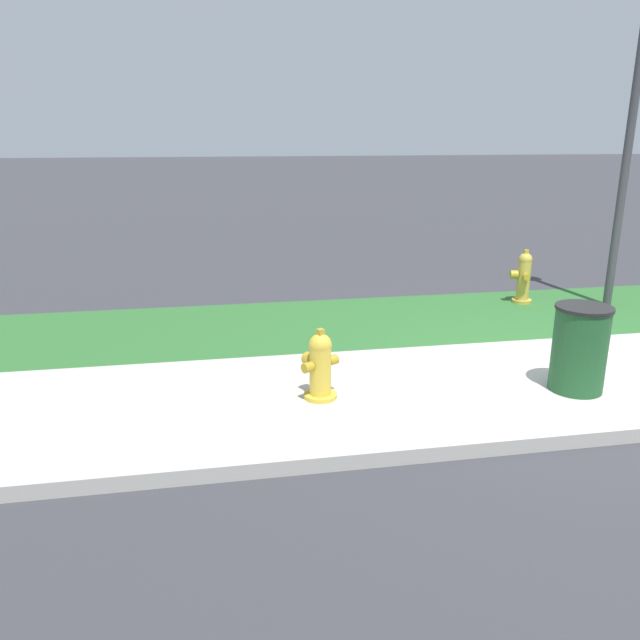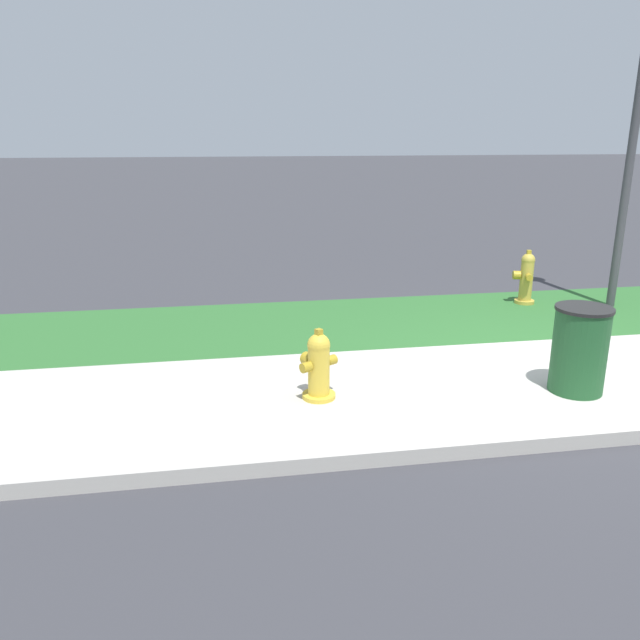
% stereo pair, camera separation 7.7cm
% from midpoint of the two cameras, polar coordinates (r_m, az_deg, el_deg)
% --- Properties ---
extents(ground_plane, '(120.00, 120.00, 0.00)m').
position_cam_midpoint_polar(ground_plane, '(6.56, 22.00, -5.10)').
color(ground_plane, '#38383D').
extents(sidewalk_pavement, '(18.00, 2.29, 0.01)m').
position_cam_midpoint_polar(sidewalk_pavement, '(6.56, 22.00, -5.06)').
color(sidewalk_pavement, '#BCB7AD').
rests_on(sidewalk_pavement, ground).
extents(grass_verge, '(18.00, 2.20, 0.01)m').
position_cam_midpoint_polar(grass_verge, '(8.43, 14.22, 0.40)').
color(grass_verge, '#2D662D').
rests_on(grass_verge, ground).
extents(fire_hydrant_mid_block, '(0.33, 0.37, 0.76)m').
position_cam_midpoint_polar(fire_hydrant_mid_block, '(9.16, 18.55, 3.66)').
color(fire_hydrant_mid_block, gold).
rests_on(fire_hydrant_mid_block, ground).
extents(fire_hydrant_by_grass_verge, '(0.37, 0.35, 0.66)m').
position_cam_midpoint_polar(fire_hydrant_by_grass_verge, '(5.56, 0.24, -4.24)').
color(fire_hydrant_by_grass_verge, gold).
rests_on(fire_hydrant_by_grass_verge, ground).
extents(trash_bin, '(0.51, 0.51, 0.81)m').
position_cam_midpoint_polar(trash_bin, '(6.16, 22.96, -2.54)').
color(trash_bin, '#1E5128').
rests_on(trash_bin, ground).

